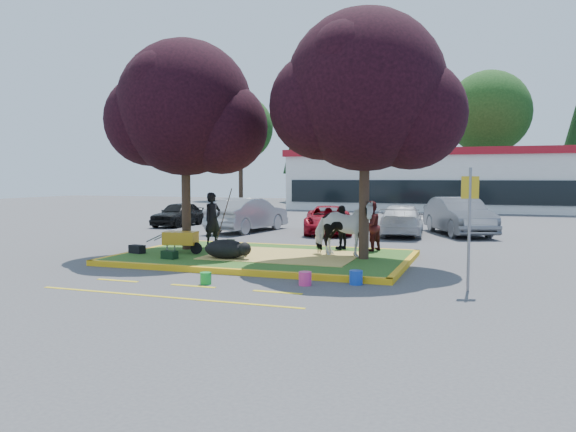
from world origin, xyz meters
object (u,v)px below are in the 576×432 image
(cow, at_px, (343,228))
(bucket_green, at_px, (206,278))
(calf, at_px, (226,249))
(bucket_blue, at_px, (356,277))
(car_silver, at_px, (248,215))
(sign_post, at_px, (469,215))
(bucket_pink, at_px, (305,279))
(car_black, at_px, (178,214))
(handler, at_px, (213,220))
(wheelbarrow, at_px, (181,238))

(cow, height_order, bucket_green, cow)
(calf, relative_size, bucket_blue, 3.85)
(bucket_green, distance_m, car_silver, 12.31)
(sign_post, relative_size, bucket_pink, 8.50)
(bucket_pink, relative_size, bucket_blue, 0.96)
(bucket_pink, height_order, car_black, car_black)
(handler, xyz_separation_m, sign_post, (8.07, -3.94, 0.59))
(bucket_green, xyz_separation_m, bucket_blue, (3.20, 1.11, 0.02))
(calf, relative_size, wheelbarrow, 0.72)
(cow, bearing_deg, wheelbarrow, 108.60)
(car_black, bearing_deg, sign_post, -39.28)
(calf, relative_size, car_silver, 0.27)
(sign_post, distance_m, bucket_blue, 2.81)
(wheelbarrow, distance_m, car_black, 11.22)
(car_black, xyz_separation_m, car_silver, (4.35, -1.38, 0.15))
(sign_post, xyz_separation_m, bucket_green, (-5.60, -1.21, -1.49))
(cow, xyz_separation_m, bucket_pink, (0.05, -3.67, -0.81))
(handler, distance_m, sign_post, 9.00)
(car_silver, bearing_deg, calf, 118.97)
(cow, relative_size, bucket_green, 7.04)
(calf, xyz_separation_m, sign_post, (6.48, -1.61, 1.21))
(car_black, relative_size, car_silver, 0.77)
(bucket_green, bearing_deg, car_silver, 109.25)
(cow, xyz_separation_m, car_black, (-10.50, 8.68, -0.37))
(cow, distance_m, calf, 3.38)
(handler, bearing_deg, sign_post, -93.89)
(wheelbarrow, bearing_deg, cow, 0.99)
(wheelbarrow, bearing_deg, sign_post, -24.98)
(calf, height_order, handler, handler)
(car_black, bearing_deg, calf, -52.72)
(bucket_blue, height_order, car_black, car_black)
(sign_post, distance_m, bucket_pink, 3.80)
(sign_post, xyz_separation_m, car_black, (-14.00, 11.78, -1.03))
(calf, height_order, wheelbarrow, wheelbarrow)
(bucket_green, bearing_deg, sign_post, 12.25)
(calf, relative_size, handler, 0.70)
(wheelbarrow, relative_size, bucket_blue, 5.37)
(car_black, bearing_deg, cow, -38.77)
(handler, xyz_separation_m, wheelbarrow, (-0.15, -1.77, -0.44))
(bucket_blue, bearing_deg, car_silver, 124.64)
(cow, height_order, calf, cow)
(wheelbarrow, relative_size, car_silver, 0.38)
(sign_post, height_order, car_black, sign_post)
(sign_post, relative_size, bucket_blue, 8.15)
(bucket_blue, bearing_deg, bucket_pink, -155.87)
(bucket_pink, bearing_deg, handler, 135.70)
(cow, distance_m, car_black, 13.63)
(handler, height_order, bucket_blue, handler)
(bucket_pink, xyz_separation_m, car_silver, (-6.20, 10.97, 0.60))
(wheelbarrow, bearing_deg, bucket_blue, -31.50)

